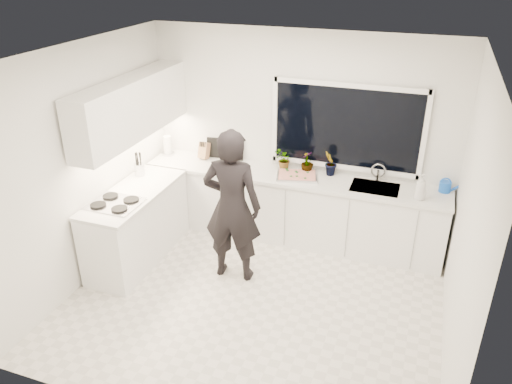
% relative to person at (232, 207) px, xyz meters
% --- Properties ---
extents(floor, '(4.00, 3.50, 0.02)m').
position_rel_person_xyz_m(floor, '(0.41, -0.39, -0.93)').
color(floor, beige).
rests_on(floor, ground).
extents(wall_back, '(4.00, 0.02, 2.70)m').
position_rel_person_xyz_m(wall_back, '(0.41, 1.37, 0.43)').
color(wall_back, white).
rests_on(wall_back, ground).
extents(wall_left, '(0.02, 3.50, 2.70)m').
position_rel_person_xyz_m(wall_left, '(-1.60, -0.39, 0.43)').
color(wall_left, white).
rests_on(wall_left, ground).
extents(wall_right, '(0.02, 3.50, 2.70)m').
position_rel_person_xyz_m(wall_right, '(2.42, -0.39, 0.43)').
color(wall_right, white).
rests_on(wall_right, ground).
extents(ceiling, '(4.00, 3.50, 0.02)m').
position_rel_person_xyz_m(ceiling, '(0.41, -0.39, 1.79)').
color(ceiling, white).
rests_on(ceiling, wall_back).
extents(window, '(1.80, 0.02, 1.00)m').
position_rel_person_xyz_m(window, '(1.01, 1.33, 0.63)').
color(window, black).
rests_on(window, wall_back).
extents(base_cabinets_back, '(3.92, 0.58, 0.88)m').
position_rel_person_xyz_m(base_cabinets_back, '(0.41, 1.06, -0.48)').
color(base_cabinets_back, white).
rests_on(base_cabinets_back, floor).
extents(base_cabinets_left, '(0.58, 1.60, 0.88)m').
position_rel_person_xyz_m(base_cabinets_left, '(-1.26, -0.04, -0.48)').
color(base_cabinets_left, white).
rests_on(base_cabinets_left, floor).
extents(countertop_back, '(3.94, 0.62, 0.04)m').
position_rel_person_xyz_m(countertop_back, '(0.41, 1.05, -0.02)').
color(countertop_back, silver).
rests_on(countertop_back, base_cabinets_back).
extents(countertop_left, '(0.62, 1.60, 0.04)m').
position_rel_person_xyz_m(countertop_left, '(-1.26, -0.04, -0.02)').
color(countertop_left, silver).
rests_on(countertop_left, base_cabinets_left).
extents(upper_cabinets, '(0.34, 2.10, 0.70)m').
position_rel_person_xyz_m(upper_cabinets, '(-1.38, 0.31, 0.93)').
color(upper_cabinets, white).
rests_on(upper_cabinets, wall_left).
extents(sink, '(0.58, 0.42, 0.14)m').
position_rel_person_xyz_m(sink, '(1.46, 1.06, -0.05)').
color(sink, silver).
rests_on(sink, countertop_back).
extents(faucet, '(0.03, 0.03, 0.22)m').
position_rel_person_xyz_m(faucet, '(1.46, 1.26, 0.11)').
color(faucet, silver).
rests_on(faucet, countertop_back).
extents(stovetop, '(0.56, 0.48, 0.03)m').
position_rel_person_xyz_m(stovetop, '(-1.28, -0.39, 0.01)').
color(stovetop, black).
rests_on(stovetop, countertop_left).
extents(person, '(0.71, 0.50, 1.85)m').
position_rel_person_xyz_m(person, '(0.00, 0.00, 0.00)').
color(person, black).
rests_on(person, floor).
extents(pizza_tray, '(0.59, 0.49, 0.03)m').
position_rel_person_xyz_m(pizza_tray, '(0.48, 1.03, 0.01)').
color(pizza_tray, silver).
rests_on(pizza_tray, countertop_back).
extents(pizza, '(0.53, 0.44, 0.01)m').
position_rel_person_xyz_m(pizza, '(0.48, 1.03, 0.03)').
color(pizza, '#B0171D').
rests_on(pizza, pizza_tray).
extents(watering_can, '(0.18, 0.18, 0.13)m').
position_rel_person_xyz_m(watering_can, '(2.26, 1.22, 0.06)').
color(watering_can, blue).
rests_on(watering_can, countertop_back).
extents(paper_towel_roll, '(0.12, 0.12, 0.26)m').
position_rel_person_xyz_m(paper_towel_roll, '(-1.44, 1.16, 0.13)').
color(paper_towel_roll, silver).
rests_on(paper_towel_roll, countertop_back).
extents(knife_block, '(0.15, 0.12, 0.22)m').
position_rel_person_xyz_m(knife_block, '(-0.90, 1.20, 0.11)').
color(knife_block, '#8D6342').
rests_on(knife_block, countertop_back).
extents(utensil_crock, '(0.15, 0.15, 0.16)m').
position_rel_person_xyz_m(utensil_crock, '(-1.44, 0.41, 0.08)').
color(utensil_crock, silver).
rests_on(utensil_crock, countertop_left).
extents(picture_frame_large, '(0.22, 0.05, 0.28)m').
position_rel_person_xyz_m(picture_frame_large, '(-0.79, 1.30, 0.14)').
color(picture_frame_large, black).
rests_on(picture_frame_large, countertop_back).
extents(picture_frame_small, '(0.25, 0.07, 0.30)m').
position_rel_person_xyz_m(picture_frame_small, '(-0.49, 1.30, 0.15)').
color(picture_frame_small, black).
rests_on(picture_frame_small, countertop_back).
extents(herb_plants, '(0.83, 0.29, 0.34)m').
position_rel_person_xyz_m(herb_plants, '(0.52, 1.22, 0.14)').
color(herb_plants, '#26662D').
rests_on(herb_plants, countertop_back).
extents(soap_bottles, '(0.17, 0.17, 0.31)m').
position_rel_person_xyz_m(soap_bottles, '(1.98, 0.91, 0.14)').
color(soap_bottles, '#D8BF66').
rests_on(soap_bottles, countertop_back).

